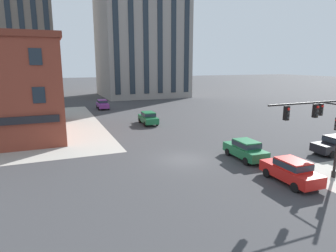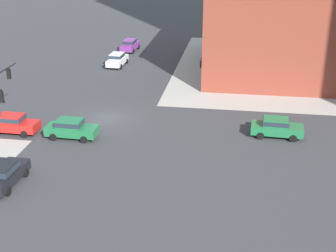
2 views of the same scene
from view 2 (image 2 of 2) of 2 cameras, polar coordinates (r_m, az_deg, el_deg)
ground_plane at (r=46.46m, az=-7.05°, el=0.90°), size 320.00×320.00×0.00m
sidewalk_far_corner at (r=64.24m, az=15.57°, el=6.42°), size 32.00×32.00×0.02m
car_main_northbound_far at (r=63.45m, az=-5.96°, el=7.79°), size 4.48×2.05×1.68m
car_main_southbound_far at (r=42.39m, az=-11.27°, el=-0.22°), size 2.00×4.45×1.68m
car_cross_eastbound at (r=42.83m, az=12.58°, el=-0.09°), size 2.05×4.48×1.68m
car_cross_westbound at (r=44.70m, az=-17.71°, el=0.33°), size 1.97×4.44×1.68m
car_parked_curb at (r=71.05m, az=-4.47°, el=9.46°), size 4.52×2.13×1.68m
car_main_mid at (r=36.04m, az=-18.56°, el=-5.30°), size 4.45×1.98×1.68m
storefront_block_near_corner at (r=62.52m, az=12.41°, el=11.49°), size 22.22×16.42×10.99m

